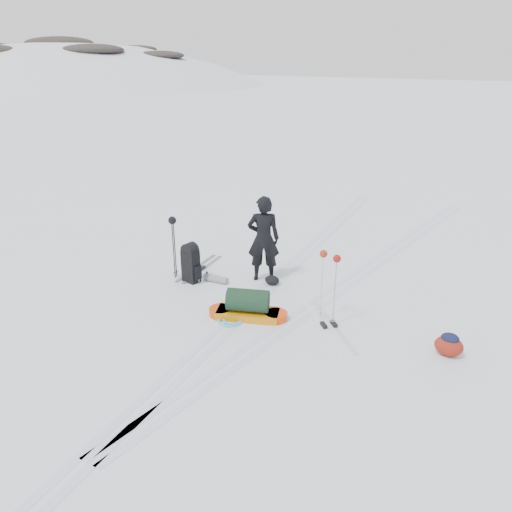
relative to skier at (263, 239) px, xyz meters
The scene contains 13 objects.
ground 1.37m from the skier, 68.29° to the right, with size 200.00×200.00×0.00m, color white.
ski_tracks 1.37m from the skier, ahead, with size 3.38×17.97×0.01m.
skier is the anchor object (origin of this frame).
pulk_sled 1.93m from the skier, 70.39° to the right, with size 1.58×0.93×0.58m.
expedition_rucksack 1.63m from the skier, 145.58° to the right, with size 0.98×0.49×0.91m.
ski_poles_black 1.99m from the skier, 153.71° to the right, with size 0.18×0.20×1.43m.
ski_poles_silver 2.27m from the skier, 29.28° to the right, with size 0.44×0.24×1.42m.
touring_skis_grey 1.86m from the skier, behind, with size 0.44×1.78×0.06m.
touring_skis_white 2.60m from the skier, 30.82° to the right, with size 1.60×1.65×0.07m.
rope_coil 2.23m from the skier, 78.48° to the right, with size 0.61×0.61×0.06m.
small_daypack 4.38m from the skier, 14.96° to the right, with size 0.48×0.37×0.40m.
thermos_pair 1.59m from the skier, 143.66° to the right, with size 0.21×0.19×0.25m.
stuff_sack 0.92m from the skier, 26.59° to the right, with size 0.37×0.30×0.21m.
Camera 1 is at (4.56, -8.00, 4.69)m, focal length 35.00 mm.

